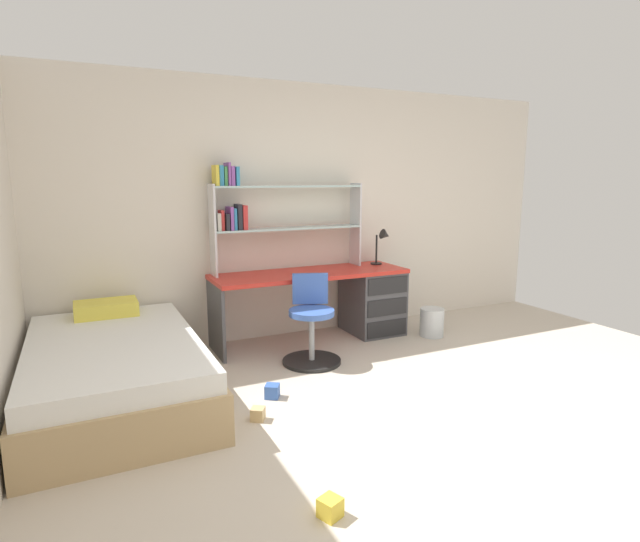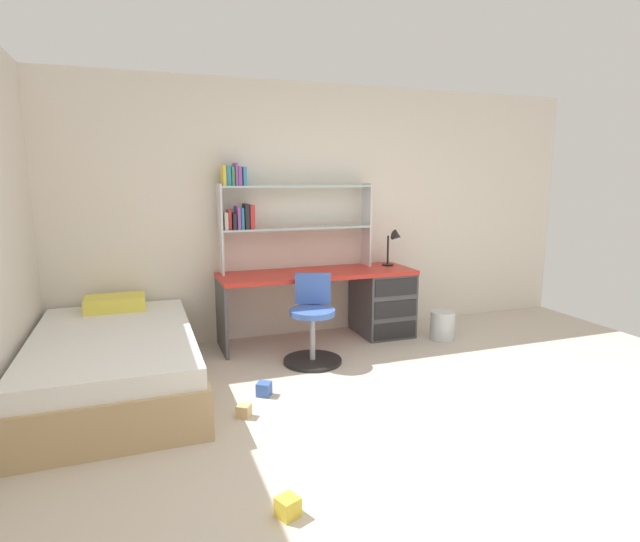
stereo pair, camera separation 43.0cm
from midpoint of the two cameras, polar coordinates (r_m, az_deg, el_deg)
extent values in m
cube|color=beige|center=(3.31, 14.97, -19.45)|extent=(6.15, 6.51, 0.02)
cube|color=silver|center=(5.30, -4.32, 6.66)|extent=(6.15, 0.06, 2.55)
cube|color=red|center=(5.02, -3.52, -0.33)|extent=(1.95, 0.61, 0.04)
cube|color=#4C4C51|center=(5.40, 3.60, -3.40)|extent=(0.51, 0.58, 0.67)
cube|color=#4C4C51|center=(4.83, -14.10, -5.35)|extent=(0.03, 0.55, 0.67)
cube|color=black|center=(5.21, 5.17, -6.47)|extent=(0.46, 0.01, 0.17)
cube|color=black|center=(5.15, 5.21, -4.10)|extent=(0.46, 0.01, 0.17)
cube|color=black|center=(5.10, 5.25, -1.69)|extent=(0.46, 0.01, 0.17)
cube|color=silver|center=(4.88, -14.44, 4.39)|extent=(0.02, 0.22, 0.86)
cube|color=silver|center=(5.38, 1.72, 5.25)|extent=(0.02, 0.22, 0.86)
cube|color=silver|center=(5.08, -5.97, 4.78)|extent=(1.50, 0.22, 0.02)
cube|color=silver|center=(5.05, -6.05, 9.41)|extent=(1.50, 0.22, 0.02)
cube|color=beige|center=(4.88, -13.94, 5.37)|extent=(0.03, 0.17, 0.16)
cube|color=red|center=(4.88, -13.51, 5.54)|extent=(0.03, 0.14, 0.19)
cube|color=#26262D|center=(4.89, -13.05, 5.39)|extent=(0.03, 0.19, 0.16)
cube|color=purple|center=(4.90, -12.59, 5.77)|extent=(0.03, 0.19, 0.22)
cube|color=#338CBF|center=(4.91, -12.14, 5.71)|extent=(0.03, 0.14, 0.20)
cube|color=#26262D|center=(4.92, -11.66, 5.96)|extent=(0.04, 0.16, 0.24)
cube|color=red|center=(4.93, -11.10, 5.92)|extent=(0.04, 0.16, 0.23)
cube|color=yellow|center=(4.86, -14.19, 10.34)|extent=(0.03, 0.17, 0.19)
cube|color=#338CBF|center=(4.87, -13.68, 10.35)|extent=(0.04, 0.13, 0.18)
cube|color=#4CA559|center=(4.88, -13.22, 10.31)|extent=(0.03, 0.14, 0.17)
cube|color=purple|center=(4.88, -12.90, 10.54)|extent=(0.02, 0.18, 0.21)
cube|color=purple|center=(4.89, -12.52, 10.36)|extent=(0.03, 0.18, 0.18)
cube|color=#338CBF|center=(4.90, -12.02, 10.35)|extent=(0.03, 0.20, 0.17)
cylinder|color=black|center=(5.46, 4.09, 0.82)|extent=(0.12, 0.12, 0.02)
cylinder|color=black|center=(5.43, 4.11, 2.47)|extent=(0.02, 0.02, 0.30)
cone|color=black|center=(5.41, 5.13, 4.02)|extent=(0.12, 0.11, 0.13)
cylinder|color=black|center=(4.59, -3.66, -10.09)|extent=(0.52, 0.52, 0.03)
cylinder|color=#A5A8AD|center=(4.52, -3.69, -7.68)|extent=(0.05, 0.05, 0.44)
cylinder|color=#3F66BF|center=(4.45, -3.73, -4.71)|extent=(0.40, 0.40, 0.05)
cube|color=#3F66BF|center=(4.58, -3.80, -2.01)|extent=(0.31, 0.15, 0.28)
cube|color=tan|center=(4.15, -24.77, -11.10)|extent=(1.20, 1.99, 0.33)
cube|color=white|center=(4.07, -25.02, -8.00)|extent=(1.14, 1.93, 0.14)
cube|color=#EAD84C|center=(4.76, -25.29, -3.83)|extent=(0.50, 0.32, 0.12)
cylinder|color=silver|center=(5.37, 10.21, -5.70)|extent=(0.25, 0.25, 0.29)
cube|color=tan|center=(3.62, -10.50, -15.56)|extent=(0.12, 0.12, 0.09)
cube|color=#3860B7|center=(3.93, -8.59, -13.24)|extent=(0.14, 0.14, 0.10)
cube|color=gold|center=(2.70, -3.87, -25.08)|extent=(0.13, 0.13, 0.10)
camera|label=1|loc=(0.21, -92.86, -0.52)|focal=28.54mm
camera|label=2|loc=(0.21, 87.14, 0.52)|focal=28.54mm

